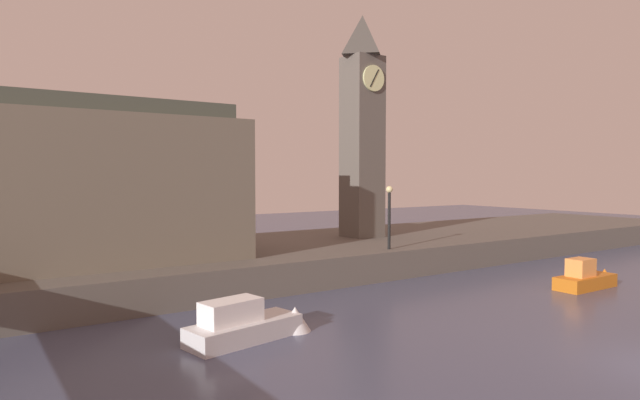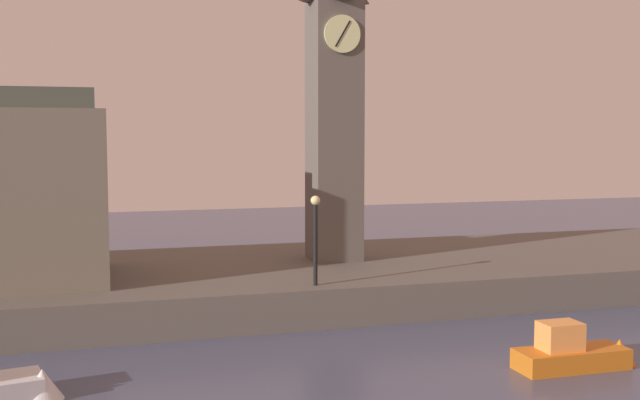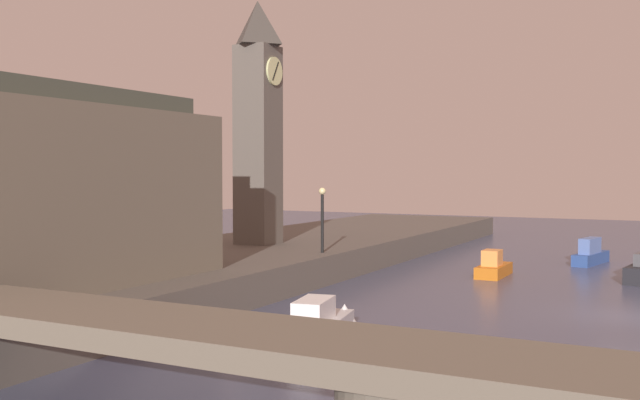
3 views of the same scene
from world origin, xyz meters
The scene contains 4 objects.
far_embankment centered at (0.00, 20.00, 0.75)m, with size 70.00×12.00×1.50m, color #5B544C.
clock_tower centered at (5.13, 20.39, 8.75)m, with size 2.34×2.38×14.05m.
streetlamp centered at (2.65, 14.93, 3.65)m, with size 0.36×0.36×3.38m.
boat_patrol_orange centered at (8.93, 7.47, 0.46)m, with size 4.06×1.29×1.57m.
Camera 2 is at (-5.28, -12.03, 7.15)m, focal length 42.64 mm.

